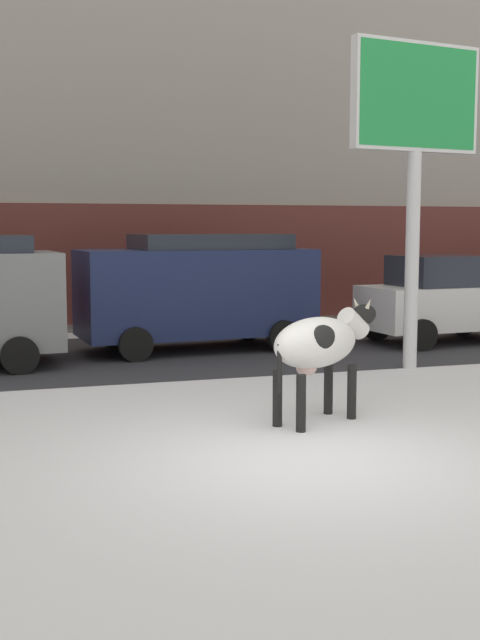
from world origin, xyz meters
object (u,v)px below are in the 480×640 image
(car_navy_van, at_px, (197,288))
(car_white_hatchback, at_px, (443,299))
(cow_holstein, at_px, (320,344))
(billboard, at_px, (416,117))

(car_navy_van, bearing_deg, car_white_hatchback, -5.95)
(car_navy_van, bearing_deg, cow_holstein, -90.65)
(car_white_hatchback, bearing_deg, billboard, -130.52)
(cow_holstein, relative_size, car_navy_van, 0.40)
(cow_holstein, height_order, car_navy_van, car_navy_van)
(car_navy_van, bearing_deg, billboard, -46.28)
(cow_holstein, xyz_separation_m, car_navy_van, (0.07, 6.39, 0.24))
(cow_holstein, xyz_separation_m, car_white_hatchback, (5.34, 5.84, -0.07))
(billboard, distance_m, car_navy_van, 5.35)
(billboard, distance_m, car_white_hatchback, 4.83)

